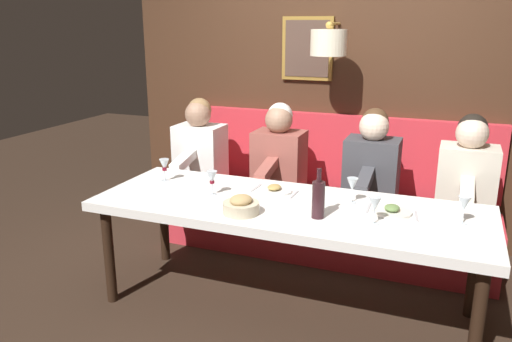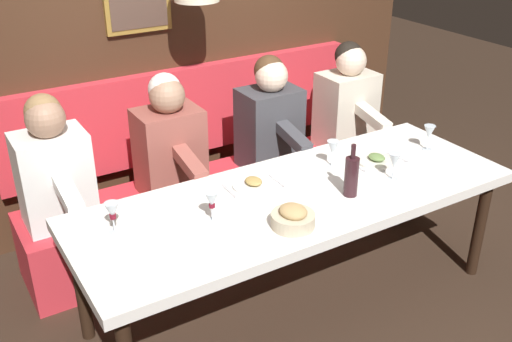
# 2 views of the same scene
# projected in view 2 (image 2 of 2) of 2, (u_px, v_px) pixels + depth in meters

# --- Properties ---
(ground_plane) EXTENTS (12.00, 12.00, 0.00)m
(ground_plane) POSITION_uv_depth(u_px,v_px,m) (294.00, 301.00, 3.59)
(ground_plane) COLOR #332319
(dining_table) EXTENTS (0.90, 2.49, 0.74)m
(dining_table) POSITION_uv_depth(u_px,v_px,m) (297.00, 204.00, 3.29)
(dining_table) COLOR white
(dining_table) RESTS_ON ground_plane
(banquette_bench) EXTENTS (0.52, 2.69, 0.45)m
(banquette_bench) POSITION_uv_depth(u_px,v_px,m) (223.00, 206.00, 4.17)
(banquette_bench) COLOR red
(banquette_bench) RESTS_ON ground_plane
(back_wall_panel) EXTENTS (0.59, 3.89, 2.90)m
(back_wall_panel) POSITION_uv_depth(u_px,v_px,m) (178.00, 26.00, 4.10)
(back_wall_panel) COLOR #422819
(back_wall_panel) RESTS_ON ground_plane
(diner_nearest) EXTENTS (0.60, 0.40, 0.79)m
(diner_nearest) POSITION_uv_depth(u_px,v_px,m) (347.00, 99.00, 4.39)
(diner_nearest) COLOR beige
(diner_nearest) RESTS_ON banquette_bench
(diner_near) EXTENTS (0.60, 0.40, 0.79)m
(diner_near) POSITION_uv_depth(u_px,v_px,m) (270.00, 117.00, 4.08)
(diner_near) COLOR #3D3D42
(diner_near) RESTS_ON banquette_bench
(diner_middle) EXTENTS (0.60, 0.40, 0.79)m
(diner_middle) POSITION_uv_depth(u_px,v_px,m) (169.00, 140.00, 3.73)
(diner_middle) COLOR #934C42
(diner_middle) RESTS_ON banquette_bench
(diner_far) EXTENTS (0.60, 0.40, 0.79)m
(diner_far) POSITION_uv_depth(u_px,v_px,m) (53.00, 166.00, 3.40)
(diner_far) COLOR white
(diner_far) RESTS_ON banquette_bench
(place_setting_0) EXTENTS (0.24, 0.31, 0.05)m
(place_setting_0) POSITION_uv_depth(u_px,v_px,m) (254.00, 184.00, 3.33)
(place_setting_0) COLOR white
(place_setting_0) RESTS_ON dining_table
(place_setting_1) EXTENTS (0.24, 0.32, 0.05)m
(place_setting_1) POSITION_uv_depth(u_px,v_px,m) (376.00, 160.00, 3.61)
(place_setting_1) COLOR silver
(place_setting_1) RESTS_ON dining_table
(wine_glass_0) EXTENTS (0.07, 0.07, 0.16)m
(wine_glass_0) POSITION_uv_depth(u_px,v_px,m) (429.00, 133.00, 3.73)
(wine_glass_0) COLOR silver
(wine_glass_0) RESTS_ON dining_table
(wine_glass_1) EXTENTS (0.07, 0.07, 0.16)m
(wine_glass_1) POSITION_uv_depth(u_px,v_px,m) (112.00, 212.00, 2.86)
(wine_glass_1) COLOR silver
(wine_glass_1) RESTS_ON dining_table
(wine_glass_2) EXTENTS (0.07, 0.07, 0.16)m
(wine_glass_2) POSITION_uv_depth(u_px,v_px,m) (394.00, 161.00, 3.36)
(wine_glass_2) COLOR silver
(wine_glass_2) RESTS_ON dining_table
(wine_glass_3) EXTENTS (0.07, 0.07, 0.16)m
(wine_glass_3) POSITION_uv_depth(u_px,v_px,m) (212.00, 201.00, 2.96)
(wine_glass_3) COLOR silver
(wine_glass_3) RESTS_ON dining_table
(wine_glass_4) EXTENTS (0.07, 0.07, 0.16)m
(wine_glass_4) POSITION_uv_depth(u_px,v_px,m) (333.00, 148.00, 3.52)
(wine_glass_4) COLOR silver
(wine_glass_4) RESTS_ON dining_table
(wine_bottle) EXTENTS (0.08, 0.08, 0.30)m
(wine_bottle) POSITION_uv_depth(u_px,v_px,m) (351.00, 176.00, 3.20)
(wine_bottle) COLOR #33191E
(wine_bottle) RESTS_ON dining_table
(bread_bowl) EXTENTS (0.22, 0.22, 0.12)m
(bread_bowl) POSITION_uv_depth(u_px,v_px,m) (293.00, 218.00, 2.94)
(bread_bowl) COLOR beige
(bread_bowl) RESTS_ON dining_table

